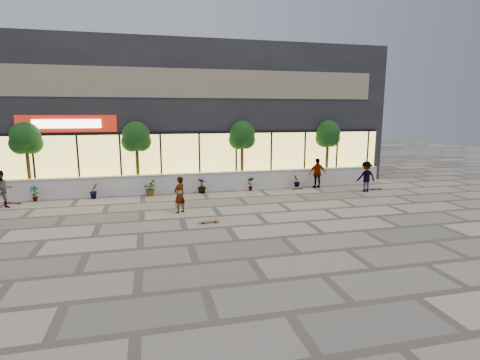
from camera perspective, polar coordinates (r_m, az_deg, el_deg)
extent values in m
plane|color=#A8A091|center=(14.65, -1.90, -7.18)|extent=(80.00, 80.00, 0.00)
cube|color=silver|center=(21.24, -5.79, -0.34)|extent=(22.00, 0.35, 1.00)
cube|color=#B2AFA8|center=(21.15, -5.81, 1.04)|extent=(22.00, 0.42, 0.04)
cube|color=black|center=(26.34, -7.63, 9.87)|extent=(24.00, 9.00, 8.50)
cube|color=#EFD25F|center=(22.01, -6.20, 3.19)|extent=(23.04, 0.05, 3.00)
cube|color=black|center=(21.85, -6.27, 7.21)|extent=(23.04, 0.08, 0.15)
cube|color=#B81E0D|center=(22.02, -24.84, 7.80)|extent=(5.00, 0.10, 0.90)
cube|color=white|center=(21.95, -24.87, 7.79)|extent=(3.40, 0.06, 0.45)
cube|color=brown|center=(21.91, -6.42, 14.42)|extent=(21.60, 0.05, 1.60)
imported|color=#143E13|center=(21.29, -28.85, -1.81)|extent=(0.43, 0.29, 0.81)
imported|color=#143E13|center=(20.72, -21.37, -1.54)|extent=(0.57, 0.57, 0.81)
imported|color=#143E13|center=(20.52, -13.61, -1.22)|extent=(0.68, 0.77, 0.81)
imported|color=#143E13|center=(20.71, -5.84, -0.88)|extent=(0.64, 0.64, 0.81)
imported|color=#143E13|center=(21.26, 1.65, -0.54)|extent=(0.46, 0.35, 0.81)
imported|color=#143E13|center=(22.15, 8.65, -0.21)|extent=(0.55, 0.57, 0.81)
cylinder|color=#453118|center=(22.42, -29.54, 1.83)|extent=(0.18, 0.18, 3.24)
sphere|color=#143E13|center=(22.29, -29.89, 5.77)|extent=(1.50, 1.50, 1.50)
sphere|color=#143E13|center=(22.33, -30.46, 4.80)|extent=(1.10, 1.10, 1.10)
sphere|color=#143E13|center=(22.29, -29.16, 4.90)|extent=(1.10, 1.10, 1.10)
cylinder|color=#453118|center=(21.57, -15.36, 2.52)|extent=(0.18, 0.18, 3.24)
sphere|color=#143E13|center=(21.43, -15.55, 6.63)|extent=(1.50, 1.50, 1.50)
sphere|color=#143E13|center=(21.41, -16.18, 5.63)|extent=(1.10, 1.10, 1.10)
sphere|color=#143E13|center=(21.50, -14.84, 5.71)|extent=(1.10, 1.10, 1.10)
cylinder|color=#453118|center=(22.21, 0.31, 3.10)|extent=(0.18, 0.18, 3.24)
sphere|color=#143E13|center=(22.07, 0.32, 7.09)|extent=(1.50, 1.50, 1.50)
sphere|color=#143E13|center=(21.99, -0.29, 6.14)|extent=(1.10, 1.10, 1.10)
sphere|color=#143E13|center=(22.21, 0.92, 6.18)|extent=(1.10, 1.10, 1.10)
cylinder|color=#453118|center=(24.13, 13.11, 3.41)|extent=(0.18, 0.18, 3.24)
sphere|color=#143E13|center=(24.01, 13.26, 7.08)|extent=(1.50, 1.50, 1.50)
sphere|color=#143E13|center=(23.87, 12.74, 6.22)|extent=(1.10, 1.10, 1.10)
sphere|color=#143E13|center=(24.18, 13.71, 6.23)|extent=(1.10, 1.10, 1.10)
imported|color=white|center=(16.70, -9.18, -2.26)|extent=(0.70, 0.67, 1.61)
imported|color=tan|center=(20.42, -32.50, -1.23)|extent=(1.05, 0.93, 1.78)
imported|color=white|center=(22.43, 11.73, 1.04)|extent=(1.04, 0.46, 1.75)
imported|color=maroon|center=(22.06, 18.65, 0.50)|extent=(1.11, 0.64, 1.71)
cube|color=brown|center=(15.18, -4.73, -6.20)|extent=(0.87, 0.27, 0.02)
cylinder|color=black|center=(15.33, -3.82, -6.28)|extent=(0.06, 0.04, 0.06)
cylinder|color=black|center=(15.18, -3.69, -6.44)|extent=(0.06, 0.04, 0.06)
cylinder|color=black|center=(15.22, -5.77, -6.42)|extent=(0.06, 0.04, 0.06)
cylinder|color=black|center=(15.08, -5.66, -6.59)|extent=(0.06, 0.04, 0.06)
cube|color=red|center=(21.37, -31.23, -2.85)|extent=(0.88, 0.45, 0.02)
cylinder|color=black|center=(21.30, -30.52, -2.99)|extent=(0.07, 0.05, 0.06)
cylinder|color=black|center=(21.17, -30.74, -3.08)|extent=(0.07, 0.05, 0.06)
cylinder|color=black|center=(21.59, -31.68, -2.94)|extent=(0.07, 0.05, 0.06)
cylinder|color=black|center=(21.47, -31.91, -3.03)|extent=(0.07, 0.05, 0.06)
cube|color=#966131|center=(21.97, 8.76, -1.14)|extent=(0.86, 0.34, 0.02)
cylinder|color=black|center=(22.18, 9.23, -1.21)|extent=(0.06, 0.04, 0.06)
cylinder|color=black|center=(22.05, 9.43, -1.28)|extent=(0.06, 0.04, 0.06)
cylinder|color=black|center=(21.91, 8.08, -1.31)|extent=(0.06, 0.04, 0.06)
cylinder|color=black|center=(21.79, 8.28, -1.39)|extent=(0.06, 0.04, 0.06)
cube|color=#634A88|center=(22.95, 20.02, -1.16)|extent=(0.84, 0.24, 0.02)
cylinder|color=black|center=(23.16, 20.45, -1.24)|extent=(0.06, 0.03, 0.06)
cylinder|color=black|center=(23.04, 20.65, -1.31)|extent=(0.06, 0.03, 0.06)
cylinder|color=black|center=(22.89, 19.36, -1.30)|extent=(0.06, 0.03, 0.06)
cylinder|color=black|center=(22.77, 19.56, -1.38)|extent=(0.06, 0.03, 0.06)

